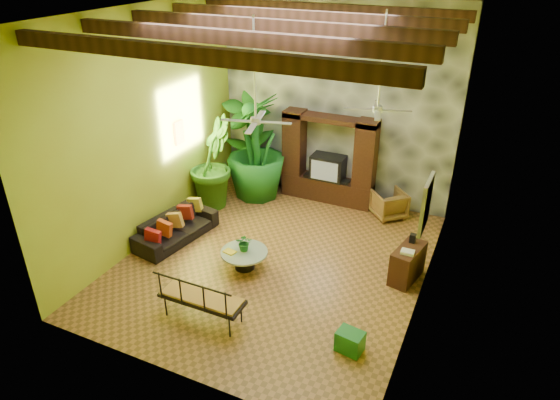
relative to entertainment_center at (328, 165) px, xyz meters
The scene contains 23 objects.
ground 3.28m from the entertainment_center, 90.00° to the right, with size 7.00×7.00×0.00m, color brown.
ceiling 5.11m from the entertainment_center, 90.00° to the right, with size 6.00×7.00×0.02m, color silver.
back_wall 1.58m from the entertainment_center, 90.00° to the left, with size 6.00×0.02×5.00m, color #A4A525.
left_wall 4.60m from the entertainment_center, 133.73° to the right, with size 0.02×7.00×5.00m, color #A4A525.
right_wall 4.60m from the entertainment_center, 46.27° to the right, with size 0.02×7.00×5.00m, color #A4A525.
stone_accent_wall 1.56m from the entertainment_center, 90.00° to the left, with size 5.98×0.10×4.98m, color #3D3E45.
ceiling_beams 4.94m from the entertainment_center, 90.00° to the right, with size 5.95×5.36×0.22m.
entertainment_center is the anchor object (origin of this frame).
ceiling_fan_front 4.30m from the entertainment_center, 93.24° to the right, with size 1.28×1.28×1.86m.
ceiling_fan_back 3.50m from the entertainment_center, 50.43° to the right, with size 1.28×1.28×1.86m.
wall_art_mask 3.82m from the entertainment_center, 144.18° to the right, with size 0.06×0.32×0.55m, color gold.
wall_art_painting 4.95m from the entertainment_center, 51.61° to the right, with size 0.06×0.70×0.90m, color #285794.
sofa 4.16m from the entertainment_center, 126.12° to the right, with size 2.03×0.79×0.59m, color black.
wicker_armchair 1.82m from the entertainment_center, ahead, with size 0.72×0.74×0.67m, color brown.
tall_plant_a 2.29m from the entertainment_center, behind, with size 1.40×0.95×2.65m, color #1D6019.
tall_plant_b 2.95m from the entertainment_center, 150.11° to the right, with size 1.26×1.02×2.30m, color #2D671B.
tall_plant_c 1.90m from the entertainment_center, 162.12° to the right, with size 1.54×1.54×2.75m, color #1B6720.
coffee_table 3.75m from the entertainment_center, 97.46° to the right, with size 0.97×0.97×0.40m.
centerpiece_plant 3.66m from the entertainment_center, 97.67° to the right, with size 0.33×0.29×0.37m, color #17591B.
yellow_tray 3.92m from the entertainment_center, 100.82° to the right, with size 0.25×0.18×0.03m, color gold.
iron_bench 5.47m from the entertainment_center, 94.11° to the right, with size 1.56×0.57×0.57m.
side_console 3.77m from the entertainment_center, 44.67° to the right, with size 0.41×0.90×0.72m, color #371E11.
green_bin 5.53m from the entertainment_center, 65.95° to the right, with size 0.43×0.32×0.38m, color #1F7435.
Camera 1 is at (3.80, -7.99, 6.06)m, focal length 32.00 mm.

